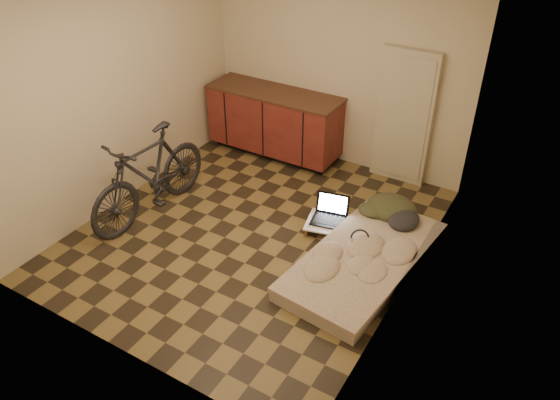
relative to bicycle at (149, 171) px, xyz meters
The scene contains 10 objects.
room_shell 1.43m from the bicycle, 13.37° to the left, with size 3.50×4.00×2.60m.
cabinets 2.04m from the bicycle, 77.25° to the left, with size 1.84×0.62×0.91m.
appliance_panel 3.11m from the bicycle, 45.98° to the left, with size 0.70×0.10×1.70m, color beige.
bicycle is the anchor object (origin of this frame).
futon 2.57m from the bicycle, ahead, with size 1.16×2.07×0.17m.
clothing_pile 2.78m from the bicycle, 25.24° to the left, with size 0.61×0.51×0.24m, color #353821, non-canonical shape.
headphones 2.46m from the bicycle, 12.06° to the left, with size 0.21×0.19×0.14m, color black, non-canonical shape.
lap_desk 2.20m from the bicycle, 21.06° to the left, with size 0.76×0.58×0.11m.
laptop 2.10m from the bicycle, 23.05° to the left, with size 0.44×0.41×0.26m.
mouse 2.45m from the bicycle, 20.69° to the left, with size 0.07×0.11×0.04m, color silver.
Camera 1 is at (2.76, -4.06, 3.70)m, focal length 35.00 mm.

